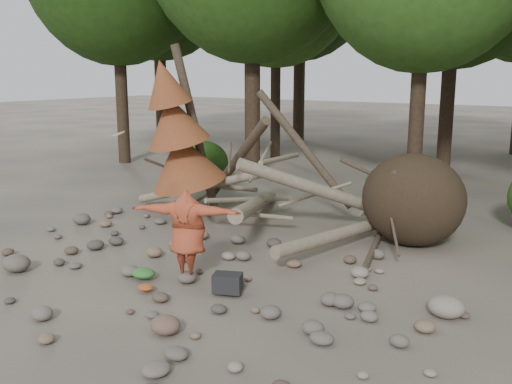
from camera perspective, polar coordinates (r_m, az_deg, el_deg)
The scene contains 13 objects.
ground at distance 10.38m, azimuth -6.72°, elevation -8.73°, with size 120.00×120.00×0.00m, color #514C44.
deadfall_pile at distance 12.68m, azimuth 12.85°, elevation -0.67°, with size 8.55×5.24×3.30m.
dead_conifer at distance 14.39m, azimuth -7.78°, elevation 5.67°, with size 2.06×2.16×4.35m.
bush_left at distance 19.00m, azimuth -5.49°, elevation 2.99°, with size 1.80×1.80×1.44m, color #214412.
bush_mid at distance 16.45m, azimuth 13.25°, elevation 0.77°, with size 1.40×1.40×1.12m, color #2B5719.
frisbee_thrower at distance 10.02m, azimuth -6.88°, elevation -4.20°, with size 3.01×1.17×2.49m.
backpack at distance 9.62m, azimuth -2.86°, elevation -9.39°, with size 0.47×0.31×0.31m, color black.
cloth_green at distance 10.47m, azimuth -11.20°, elevation -8.21°, with size 0.45×0.37×0.17m, color #30722D.
cloth_orange at distance 9.90m, azimuth -10.98°, elevation -9.60°, with size 0.28×0.23×0.10m, color #A74A1C.
boulder_front_left at distance 11.58m, azimuth -22.84°, elevation -6.58°, with size 0.54×0.48×0.32m, color #615851.
boulder_front_right at distance 8.39m, azimuth -9.05°, elevation -12.98°, with size 0.45×0.40×0.27m, color brown.
boulder_mid_right at distance 9.26m, azimuth 18.48°, elevation -10.82°, with size 0.55×0.50×0.33m, color gray.
boulder_mid_left at distance 14.55m, azimuth -17.03°, elevation -2.59°, with size 0.45×0.41×0.27m, color #58534A.
Camera 1 is at (6.33, -7.38, 3.64)m, focal length 40.00 mm.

